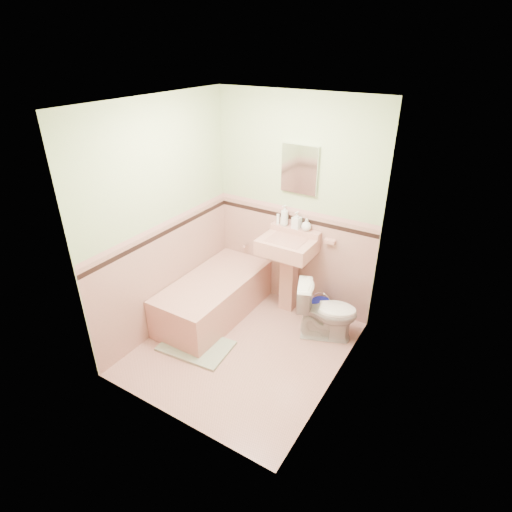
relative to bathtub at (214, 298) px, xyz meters
The scene contains 32 objects.
floor 0.75m from the bathtub, 27.65° to the right, with size 2.20×2.20×0.00m, color tan.
ceiling 2.38m from the bathtub, 27.65° to the right, with size 2.20×2.20×0.00m, color white.
wall_back 1.43m from the bathtub, 50.71° to the left, with size 2.50×2.50×0.00m, color beige.
wall_front 1.87m from the bathtub, 66.22° to the right, with size 2.50×2.50×0.00m, color beige.
wall_left 1.14m from the bathtub, 138.27° to the right, with size 2.50×2.50×0.00m, color beige.
wall_right 1.95m from the bathtub, 11.45° to the right, with size 2.50×2.50×0.00m, color beige.
wainscot_back 1.05m from the bathtub, 50.27° to the left, with size 2.00×2.00×0.00m, color tan.
wainscot_front 1.60m from the bathtub, 66.05° to the right, with size 2.00×2.00×0.00m, color tan.
wainscot_left 0.61m from the bathtub, 137.33° to the right, with size 2.20×2.20×0.00m, color tan.
wainscot_right 1.69m from the bathtub, 11.53° to the right, with size 2.20×2.20×0.00m, color tan.
accent_back 1.33m from the bathtub, 50.04° to the left, with size 2.00×2.00×0.00m, color black.
accent_front 1.79m from the bathtub, 65.95° to the right, with size 2.00×2.00×0.00m, color black.
accent_left 1.02m from the bathtub, 136.85° to the right, with size 2.20×2.20×0.00m, color black.
accent_right 1.87m from the bathtub, 11.57° to the right, with size 2.20×2.20×0.00m, color black.
cap_back 1.40m from the bathtub, 50.04° to the left, with size 2.00×2.00×0.00m, color tan.
cap_front 1.84m from the bathtub, 65.95° to the right, with size 2.00×2.00×0.00m, color tan.
cap_left 1.11m from the bathtub, 136.85° to the right, with size 2.20×2.20×0.00m, color tan.
cap_right 1.92m from the bathtub, 11.57° to the right, with size 2.20×2.20×0.00m, color tan.
bathtub is the anchor object (origin of this frame).
tub_faucet 0.83m from the bathtub, 90.00° to the left, with size 0.04×0.04×0.12m, color silver.
sink 0.90m from the bathtub, 37.93° to the left, with size 0.61×0.50×0.96m, color tan, non-canonical shape.
sink_faucet 1.20m from the bathtub, 44.58° to the left, with size 0.02×0.02×0.10m, color silver.
medicine_cabinet 1.78m from the bathtub, 47.42° to the left, with size 0.42×0.04×0.53m, color white.
soap_dish 1.51m from the bathtub, 33.57° to the left, with size 0.12×0.07×0.04m, color tan.
soap_bottle_left 1.28m from the bathtub, 53.18° to the left, with size 0.09×0.10×0.25m, color #B2B2B2.
soap_bottle_mid 1.34m from the bathtub, 45.77° to the left, with size 0.09×0.09×0.20m, color #B2B2B2.
soap_bottle_right 1.39m from the bathtub, 41.14° to the left, with size 0.11×0.11×0.14m, color #B2B2B2.
tube 1.20m from the bathtub, 57.69° to the left, with size 0.04×0.04×0.12m, color white.
toilet 1.33m from the bathtub, 13.56° to the left, with size 0.37×0.65×0.66m, color white.
bucket 1.27m from the bathtub, 28.46° to the left, with size 0.23×0.23×0.23m, color #151CA3, non-canonical shape.
bath_mat 0.66m from the bathtub, 72.39° to the right, with size 0.74×0.49×0.03m, color #93A388.
shoe 0.70m from the bathtub, 88.42° to the right, with size 0.16×0.07×0.06m, color #BF1E59.
Camera 1 is at (1.92, -2.90, 2.94)m, focal length 28.97 mm.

